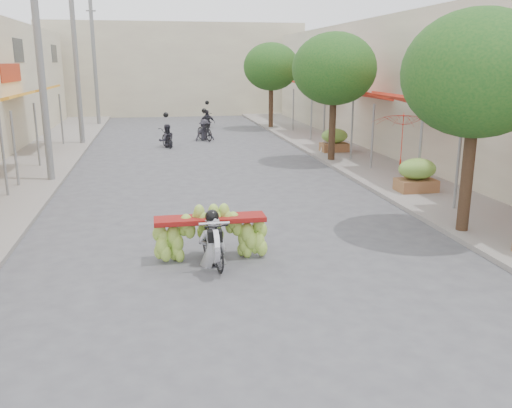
# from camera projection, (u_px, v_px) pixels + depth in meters

# --- Properties ---
(ground) EXTENTS (120.00, 120.00, 0.00)m
(ground) POSITION_uv_depth(u_px,v_px,m) (283.00, 332.00, 8.37)
(ground) COLOR #4F4F54
(ground) RESTS_ON ground
(sidewalk_left) EXTENTS (4.00, 60.00, 0.12)m
(sidewalk_left) POSITION_uv_depth(u_px,v_px,m) (22.00, 167.00, 21.36)
(sidewalk_left) COLOR gray
(sidewalk_left) RESTS_ON ground
(sidewalk_right) EXTENTS (4.00, 60.00, 0.12)m
(sidewalk_right) POSITION_uv_depth(u_px,v_px,m) (359.00, 156.00, 23.86)
(sidewalk_right) COLOR gray
(sidewalk_right) RESTS_ON ground
(shophouse_row_right) EXTENTS (9.77, 40.00, 6.00)m
(shophouse_row_right) POSITION_uv_depth(u_px,v_px,m) (481.00, 88.00, 23.06)
(shophouse_row_right) COLOR beige
(shophouse_row_right) RESTS_ON ground
(far_building) EXTENTS (20.00, 6.00, 7.00)m
(far_building) POSITION_uv_depth(u_px,v_px,m) (174.00, 69.00, 43.61)
(far_building) COLOR beige
(far_building) RESTS_ON ground
(utility_pole_mid) EXTENTS (0.60, 0.24, 8.00)m
(utility_pole_mid) POSITION_uv_depth(u_px,v_px,m) (40.00, 63.00, 17.79)
(utility_pole_mid) COLOR slate
(utility_pole_mid) RESTS_ON ground
(utility_pole_far) EXTENTS (0.60, 0.24, 8.00)m
(utility_pole_far) POSITION_uv_depth(u_px,v_px,m) (76.00, 63.00, 26.35)
(utility_pole_far) COLOR slate
(utility_pole_far) RESTS_ON ground
(utility_pole_back) EXTENTS (0.60, 0.24, 8.00)m
(utility_pole_back) POSITION_uv_depth(u_px,v_px,m) (95.00, 63.00, 34.91)
(utility_pole_back) COLOR slate
(utility_pole_back) RESTS_ON ground
(street_tree_near) EXTENTS (3.40, 3.40, 5.25)m
(street_tree_near) POSITION_uv_depth(u_px,v_px,m) (477.00, 74.00, 12.17)
(street_tree_near) COLOR #3A2719
(street_tree_near) RESTS_ON ground
(street_tree_mid) EXTENTS (3.40, 3.40, 5.25)m
(street_tree_mid) POSITION_uv_depth(u_px,v_px,m) (334.00, 69.00, 21.68)
(street_tree_mid) COLOR #3A2719
(street_tree_mid) RESTS_ON ground
(street_tree_far) EXTENTS (3.40, 3.40, 5.25)m
(street_tree_far) POSITION_uv_depth(u_px,v_px,m) (271.00, 67.00, 33.09)
(street_tree_far) COLOR #3A2719
(street_tree_far) RESTS_ON ground
(produce_crate_mid) EXTENTS (1.20, 0.88, 1.16)m
(produce_crate_mid) POSITION_uv_depth(u_px,v_px,m) (417.00, 173.00, 16.90)
(produce_crate_mid) COLOR brown
(produce_crate_mid) RESTS_ON ground
(produce_crate_far) EXTENTS (1.20, 0.88, 1.16)m
(produce_crate_far) POSITION_uv_depth(u_px,v_px,m) (334.00, 138.00, 24.50)
(produce_crate_far) COLOR brown
(produce_crate_far) RESTS_ON ground
(banana_motorbike) EXTENTS (2.31, 1.86, 1.98)m
(banana_motorbike) POSITION_uv_depth(u_px,v_px,m) (211.00, 231.00, 11.14)
(banana_motorbike) COLOR black
(banana_motorbike) RESTS_ON ground
(market_umbrella) EXTENTS (2.13, 2.13, 1.83)m
(market_umbrella) POSITION_uv_depth(u_px,v_px,m) (405.00, 112.00, 17.20)
(market_umbrella) COLOR #B12617
(market_umbrella) RESTS_ON ground
(pedestrian) EXTENTS (0.86, 0.60, 1.60)m
(pedestrian) POSITION_uv_depth(u_px,v_px,m) (328.00, 134.00, 24.43)
(pedestrian) COLOR white
(pedestrian) RESTS_ON ground
(bg_motorbike_a) EXTENTS (0.95, 1.68, 1.95)m
(bg_motorbike_a) POSITION_uv_depth(u_px,v_px,m) (167.00, 132.00, 26.48)
(bg_motorbike_a) COLOR black
(bg_motorbike_a) RESTS_ON ground
(bg_motorbike_b) EXTENTS (1.18, 1.86, 1.95)m
(bg_motorbike_b) POSITION_uv_depth(u_px,v_px,m) (204.00, 125.00, 28.72)
(bg_motorbike_b) COLOR black
(bg_motorbike_b) RESTS_ON ground
(bg_motorbike_c) EXTENTS (1.01, 1.60, 1.95)m
(bg_motorbike_c) POSITION_uv_depth(u_px,v_px,m) (207.00, 115.00, 34.46)
(bg_motorbike_c) COLOR black
(bg_motorbike_c) RESTS_ON ground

